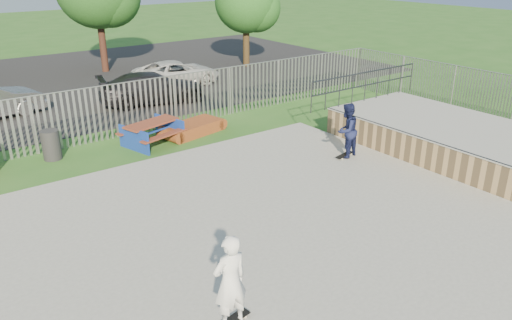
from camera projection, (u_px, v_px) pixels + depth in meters
ground at (224, 257)px, 11.10m from camera, size 120.00×120.00×0.00m
concrete_slab at (224, 254)px, 11.07m from camera, size 15.00×12.00×0.15m
quarter_pipe at (442, 136)px, 16.89m from camera, size 5.50×7.05×2.19m
fence at (166, 147)px, 14.69m from camera, size 26.04×16.02×2.00m
picnic_table at (152, 133)px, 17.62m from camera, size 2.31×2.07×0.83m
funbox at (193, 128)px, 18.77m from camera, size 2.35×1.52×0.43m
trash_bin_grey at (51, 145)px, 16.31m from camera, size 0.59×0.59×0.99m
parking_lot at (19, 89)px, 25.25m from camera, size 40.00×18.00×0.02m
car_dark at (153, 88)px, 22.55m from camera, size 5.04×2.89×1.38m
car_white at (177, 73)px, 25.79m from camera, size 4.66×2.53×1.24m
tree_right at (246, 2)px, 29.14m from camera, size 3.64×3.64×5.61m
skateboard_a at (345, 155)px, 16.27m from camera, size 0.82×0.36×0.08m
skater_navy at (347, 131)px, 15.94m from camera, size 0.99×0.84×1.79m
skater_white at (230, 282)px, 8.52m from camera, size 0.65×0.43×1.79m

